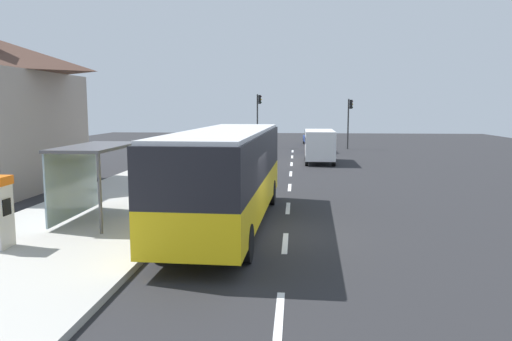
# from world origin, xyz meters

# --- Properties ---
(ground_plane) EXTENTS (56.00, 92.00, 0.04)m
(ground_plane) POSITION_xyz_m (0.00, 14.00, -0.02)
(ground_plane) COLOR #262628
(sidewalk_platform) EXTENTS (6.20, 30.00, 0.18)m
(sidewalk_platform) POSITION_xyz_m (-6.40, 2.00, 0.09)
(sidewalk_platform) COLOR #ADAAA3
(sidewalk_platform) RESTS_ON ground
(lane_stripe_seg_0) EXTENTS (0.16, 2.20, 0.01)m
(lane_stripe_seg_0) POSITION_xyz_m (0.25, -6.00, 0.01)
(lane_stripe_seg_0) COLOR silver
(lane_stripe_seg_0) RESTS_ON ground
(lane_stripe_seg_1) EXTENTS (0.16, 2.20, 0.01)m
(lane_stripe_seg_1) POSITION_xyz_m (0.25, -1.00, 0.01)
(lane_stripe_seg_1) COLOR silver
(lane_stripe_seg_1) RESTS_ON ground
(lane_stripe_seg_2) EXTENTS (0.16, 2.20, 0.01)m
(lane_stripe_seg_2) POSITION_xyz_m (0.25, 4.00, 0.01)
(lane_stripe_seg_2) COLOR silver
(lane_stripe_seg_2) RESTS_ON ground
(lane_stripe_seg_3) EXTENTS (0.16, 2.20, 0.01)m
(lane_stripe_seg_3) POSITION_xyz_m (0.25, 9.00, 0.01)
(lane_stripe_seg_3) COLOR silver
(lane_stripe_seg_3) RESTS_ON ground
(lane_stripe_seg_4) EXTENTS (0.16, 2.20, 0.01)m
(lane_stripe_seg_4) POSITION_xyz_m (0.25, 14.00, 0.01)
(lane_stripe_seg_4) COLOR silver
(lane_stripe_seg_4) RESTS_ON ground
(lane_stripe_seg_5) EXTENTS (0.16, 2.20, 0.01)m
(lane_stripe_seg_5) POSITION_xyz_m (0.25, 19.00, 0.01)
(lane_stripe_seg_5) COLOR silver
(lane_stripe_seg_5) RESTS_ON ground
(lane_stripe_seg_6) EXTENTS (0.16, 2.20, 0.01)m
(lane_stripe_seg_6) POSITION_xyz_m (0.25, 24.00, 0.01)
(lane_stripe_seg_6) COLOR silver
(lane_stripe_seg_6) RESTS_ON ground
(lane_stripe_seg_7) EXTENTS (0.16, 2.20, 0.01)m
(lane_stripe_seg_7) POSITION_xyz_m (0.25, 29.00, 0.01)
(lane_stripe_seg_7) COLOR silver
(lane_stripe_seg_7) RESTS_ON ground
(bus) EXTENTS (2.87, 11.09, 3.21)m
(bus) POSITION_xyz_m (-1.71, 0.89, 1.84)
(bus) COLOR yellow
(bus) RESTS_ON ground
(white_van) EXTENTS (2.07, 5.22, 2.30)m
(white_van) POSITION_xyz_m (2.20, 20.11, 1.34)
(white_van) COLOR white
(white_van) RESTS_ON ground
(sedan_near) EXTENTS (2.00, 4.48, 1.52)m
(sedan_near) POSITION_xyz_m (2.30, 36.83, 0.79)
(sedan_near) COLOR navy
(sedan_near) RESTS_ON ground
(sedan_far) EXTENTS (1.93, 4.44, 1.52)m
(sedan_far) POSITION_xyz_m (2.30, 28.30, 0.79)
(sedan_far) COLOR navy
(sedan_far) RESTS_ON ground
(recycling_bin_yellow) EXTENTS (0.52, 0.52, 0.95)m
(recycling_bin_yellow) POSITION_xyz_m (-4.20, 1.63, 0.66)
(recycling_bin_yellow) COLOR yellow
(recycling_bin_yellow) RESTS_ON sidewalk_platform
(recycling_bin_blue) EXTENTS (0.52, 0.52, 0.95)m
(recycling_bin_blue) POSITION_xyz_m (-4.20, 2.33, 0.66)
(recycling_bin_blue) COLOR blue
(recycling_bin_blue) RESTS_ON sidewalk_platform
(recycling_bin_green) EXTENTS (0.52, 0.52, 0.95)m
(recycling_bin_green) POSITION_xyz_m (-4.20, 3.03, 0.66)
(recycling_bin_green) COLOR green
(recycling_bin_green) RESTS_ON sidewalk_platform
(traffic_light_near_side) EXTENTS (0.49, 0.28, 4.69)m
(traffic_light_near_side) POSITION_xyz_m (5.50, 31.84, 3.13)
(traffic_light_near_side) COLOR #2D2D2D
(traffic_light_near_side) RESTS_ON ground
(traffic_light_far_side) EXTENTS (0.49, 0.28, 5.16)m
(traffic_light_far_side) POSITION_xyz_m (-3.10, 32.64, 3.42)
(traffic_light_far_side) COLOR #2D2D2D
(traffic_light_far_side) RESTS_ON ground
(bus_shelter) EXTENTS (1.80, 4.00, 2.50)m
(bus_shelter) POSITION_xyz_m (-6.41, 0.85, 2.10)
(bus_shelter) COLOR #4C4C51
(bus_shelter) RESTS_ON sidewalk_platform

